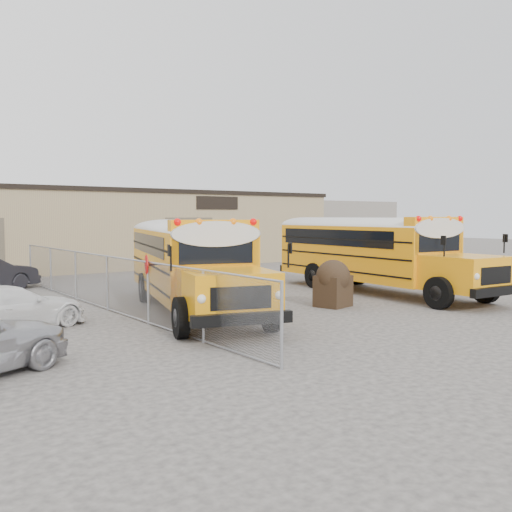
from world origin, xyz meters
TOP-DOWN VIEW (x-y plane):
  - ground at (0.00, 0.00)m, footprint 120.00×120.00m
  - warehouse at (-0.00, 19.99)m, footprint 30.20×10.20m
  - chainlink_fence at (-6.00, 3.00)m, footprint 0.07×18.07m
  - distant_building_right at (24.00, 24.00)m, footprint 10.00×8.00m
  - school_bus_left at (-1.86, 7.47)m, footprint 5.49×10.60m
  - school_bus_right at (4.92, 7.35)m, footprint 3.40×10.75m
  - tarp_bundle at (0.47, -0.84)m, footprint 1.26×1.18m
  - car_white at (-9.45, 1.38)m, footprint 4.57×2.80m

SIDE VIEW (x-z plane):
  - ground at x=0.00m, z-range 0.00..0.00m
  - car_white at x=-9.45m, z-range 0.00..1.24m
  - tarp_bundle at x=0.47m, z-range 0.02..1.62m
  - chainlink_fence at x=-6.00m, z-range 0.00..1.80m
  - school_bus_left at x=-1.86m, z-range 0.24..3.26m
  - school_bus_right at x=4.92m, z-range 0.24..3.34m
  - distant_building_right at x=24.00m, z-range 0.00..4.40m
  - warehouse at x=0.00m, z-range 0.04..4.71m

